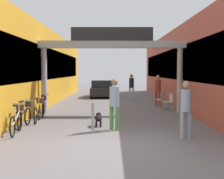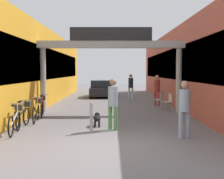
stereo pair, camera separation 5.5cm
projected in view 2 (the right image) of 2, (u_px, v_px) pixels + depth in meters
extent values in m
plane|color=slate|center=(111.00, 146.00, 8.55)|extent=(80.00, 80.00, 0.00)
cube|color=gold|center=(31.00, 68.00, 19.42)|extent=(3.00, 26.00, 4.49)
cube|color=black|center=(54.00, 64.00, 19.40)|extent=(0.04, 23.40, 1.80)
cube|color=#B25142|center=(194.00, 68.00, 19.37)|extent=(3.00, 26.00, 4.49)
cube|color=black|center=(171.00, 64.00, 19.37)|extent=(0.04, 23.40, 1.80)
cylinder|color=#B2B2B2|center=(44.00, 80.00, 15.36)|extent=(0.28, 0.28, 3.18)
cylinder|color=#B2B2B2|center=(180.00, 80.00, 15.34)|extent=(0.28, 0.28, 3.18)
cube|color=#B2B2B2|center=(112.00, 44.00, 15.25)|extent=(7.40, 0.44, 0.35)
cube|color=#232326|center=(112.00, 34.00, 15.02)|extent=(3.96, 0.10, 0.64)
cylinder|color=#4C7F47|center=(111.00, 118.00, 10.93)|extent=(0.20, 0.20, 0.83)
cylinder|color=#4C7F47|center=(117.00, 118.00, 10.77)|extent=(0.20, 0.20, 0.83)
cylinder|color=#8C9EB2|center=(114.00, 96.00, 10.80)|extent=(0.48, 0.48, 0.69)
sphere|color=#8C664C|center=(114.00, 82.00, 10.78)|extent=(0.33, 0.33, 0.24)
cylinder|color=#8C9EB2|center=(182.00, 125.00, 9.51)|extent=(0.17, 0.17, 0.82)
cylinder|color=#8C9EB2|center=(189.00, 125.00, 9.58)|extent=(0.17, 0.17, 0.82)
cylinder|color=#8C9EB2|center=(186.00, 100.00, 9.50)|extent=(0.42, 0.42, 0.68)
sphere|color=tan|center=(186.00, 85.00, 9.48)|extent=(0.29, 0.29, 0.23)
cylinder|color=#99332D|center=(156.00, 98.00, 18.52)|extent=(0.20, 0.20, 0.84)
cylinder|color=#99332D|center=(160.00, 99.00, 18.38)|extent=(0.20, 0.20, 0.84)
cylinder|color=#99332D|center=(158.00, 86.00, 18.40)|extent=(0.48, 0.48, 0.70)
sphere|color=tan|center=(158.00, 77.00, 18.37)|extent=(0.33, 0.33, 0.24)
cylinder|color=#A5BFE0|center=(130.00, 94.00, 22.25)|extent=(0.16, 0.16, 0.86)
cylinder|color=#A5BFE0|center=(134.00, 94.00, 22.21)|extent=(0.16, 0.16, 0.86)
cylinder|color=black|center=(132.00, 83.00, 22.18)|extent=(0.39, 0.39, 0.71)
sphere|color=#8C664C|center=(132.00, 76.00, 22.15)|extent=(0.28, 0.28, 0.24)
ellipsoid|color=black|center=(98.00, 118.00, 11.52)|extent=(0.27, 0.60, 0.24)
sphere|color=black|center=(98.00, 115.00, 11.78)|extent=(0.21, 0.21, 0.20)
sphere|color=white|center=(98.00, 118.00, 11.70)|extent=(0.15, 0.15, 0.14)
cylinder|color=black|center=(96.00, 123.00, 11.71)|extent=(0.07, 0.07, 0.19)
cylinder|color=black|center=(101.00, 123.00, 11.71)|extent=(0.07, 0.07, 0.19)
cylinder|color=black|center=(96.00, 125.00, 11.36)|extent=(0.07, 0.07, 0.19)
cylinder|color=black|center=(100.00, 125.00, 11.36)|extent=(0.07, 0.07, 0.19)
torus|color=black|center=(19.00, 121.00, 10.65)|extent=(0.10, 0.67, 0.67)
torus|color=black|center=(12.00, 127.00, 9.64)|extent=(0.10, 0.67, 0.67)
cube|color=beige|center=(16.00, 118.00, 10.13)|extent=(0.11, 0.94, 0.34)
cylinder|color=beige|center=(15.00, 112.00, 10.00)|extent=(0.03, 0.03, 0.42)
cube|color=black|center=(15.00, 105.00, 9.99)|extent=(0.12, 0.23, 0.05)
cylinder|color=beige|center=(19.00, 111.00, 10.57)|extent=(0.03, 0.03, 0.46)
cylinder|color=gray|center=(19.00, 103.00, 10.56)|extent=(0.46, 0.06, 0.03)
cube|color=#332D28|center=(20.00, 107.00, 10.76)|extent=(0.26, 0.22, 0.20)
torus|color=black|center=(28.00, 116.00, 11.82)|extent=(0.10, 0.67, 0.67)
torus|color=black|center=(17.00, 121.00, 10.81)|extent=(0.10, 0.67, 0.67)
cube|color=black|center=(23.00, 113.00, 11.30)|extent=(0.11, 0.94, 0.34)
cylinder|color=black|center=(21.00, 108.00, 11.17)|extent=(0.03, 0.03, 0.42)
cube|color=black|center=(21.00, 102.00, 11.16)|extent=(0.12, 0.23, 0.05)
cylinder|color=black|center=(27.00, 107.00, 11.74)|extent=(0.03, 0.03, 0.46)
cylinder|color=gray|center=(27.00, 100.00, 11.73)|extent=(0.46, 0.06, 0.03)
cube|color=#332D28|center=(29.00, 104.00, 11.93)|extent=(0.25, 0.22, 0.20)
torus|color=black|center=(39.00, 112.00, 13.05)|extent=(0.11, 0.67, 0.67)
torus|color=black|center=(35.00, 116.00, 12.03)|extent=(0.11, 0.67, 0.67)
cube|color=gold|center=(37.00, 109.00, 12.53)|extent=(0.12, 0.94, 0.34)
cylinder|color=gold|center=(37.00, 104.00, 12.40)|extent=(0.03, 0.03, 0.42)
cube|color=black|center=(37.00, 99.00, 12.39)|extent=(0.12, 0.23, 0.05)
cylinder|color=gold|center=(39.00, 103.00, 12.97)|extent=(0.03, 0.03, 0.46)
cylinder|color=gray|center=(39.00, 97.00, 12.95)|extent=(0.46, 0.07, 0.03)
cube|color=#332D28|center=(40.00, 101.00, 13.16)|extent=(0.26, 0.22, 0.20)
torus|color=black|center=(44.00, 108.00, 14.56)|extent=(0.16, 0.67, 0.67)
torus|color=black|center=(43.00, 111.00, 13.55)|extent=(0.16, 0.67, 0.67)
cube|color=red|center=(43.00, 105.00, 14.05)|extent=(0.19, 0.94, 0.34)
cylinder|color=red|center=(43.00, 101.00, 13.91)|extent=(0.04, 0.04, 0.42)
cube|color=black|center=(43.00, 96.00, 13.90)|extent=(0.13, 0.23, 0.05)
cylinder|color=red|center=(44.00, 100.00, 14.48)|extent=(0.04, 0.04, 0.46)
cylinder|color=gray|center=(44.00, 95.00, 14.46)|extent=(0.46, 0.10, 0.03)
cube|color=#332D28|center=(44.00, 98.00, 14.67)|extent=(0.27, 0.24, 0.20)
cylinder|color=gray|center=(93.00, 119.00, 10.31)|extent=(0.10, 0.10, 0.96)
sphere|color=gray|center=(93.00, 103.00, 10.28)|extent=(0.10, 0.10, 0.10)
cylinder|color=gray|center=(166.00, 107.00, 15.83)|extent=(0.04, 0.04, 0.45)
cylinder|color=gray|center=(164.00, 106.00, 16.16)|extent=(0.04, 0.04, 0.45)
cylinder|color=gray|center=(173.00, 107.00, 15.90)|extent=(0.04, 0.04, 0.45)
cylinder|color=gray|center=(170.00, 106.00, 16.23)|extent=(0.04, 0.04, 0.45)
cube|color=silver|center=(168.00, 102.00, 16.02)|extent=(0.47, 0.47, 0.04)
cube|color=silver|center=(172.00, 98.00, 16.04)|extent=(0.12, 0.40, 0.40)
cylinder|color=gray|center=(156.00, 104.00, 17.34)|extent=(0.04, 0.04, 0.45)
cylinder|color=gray|center=(160.00, 103.00, 17.58)|extent=(0.04, 0.04, 0.45)
cylinder|color=gray|center=(161.00, 104.00, 17.10)|extent=(0.04, 0.04, 0.45)
cylinder|color=gray|center=(165.00, 104.00, 17.35)|extent=(0.04, 0.04, 0.45)
cube|color=silver|center=(161.00, 100.00, 17.33)|extent=(0.57, 0.57, 0.04)
cube|color=silver|center=(163.00, 96.00, 17.19)|extent=(0.30, 0.32, 0.40)
cube|color=black|center=(103.00, 91.00, 24.71)|extent=(1.86, 4.05, 0.60)
cube|color=#1E2328|center=(103.00, 84.00, 24.53)|extent=(1.63, 2.24, 0.55)
cylinder|color=black|center=(93.00, 92.00, 26.15)|extent=(0.22, 0.61, 0.60)
cylinder|color=black|center=(112.00, 92.00, 26.19)|extent=(0.22, 0.61, 0.60)
cylinder|color=black|center=(92.00, 95.00, 23.26)|extent=(0.22, 0.61, 0.60)
cylinder|color=black|center=(113.00, 95.00, 23.29)|extent=(0.22, 0.61, 0.60)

